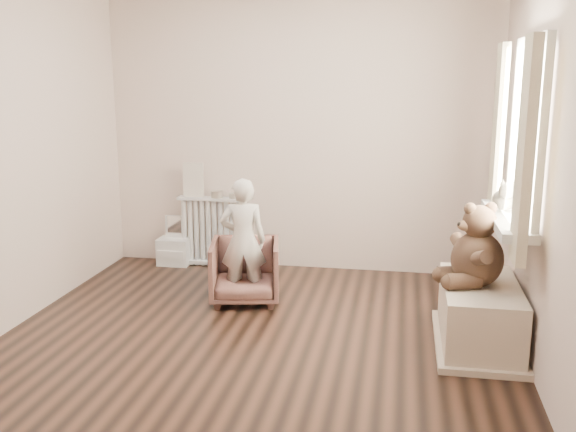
% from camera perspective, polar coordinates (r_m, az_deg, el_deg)
% --- Properties ---
extents(floor, '(3.60, 3.60, 0.01)m').
position_cam_1_polar(floor, '(4.57, -2.92, -11.00)').
color(floor, black).
rests_on(floor, ground).
extents(back_wall, '(3.60, 0.02, 2.60)m').
position_cam_1_polar(back_wall, '(5.98, 0.92, 7.53)').
color(back_wall, beige).
rests_on(back_wall, ground).
extents(front_wall, '(3.60, 0.02, 2.60)m').
position_cam_1_polar(front_wall, '(2.53, -12.61, 0.27)').
color(front_wall, beige).
rests_on(front_wall, ground).
extents(left_wall, '(0.02, 3.60, 2.60)m').
position_cam_1_polar(left_wall, '(4.96, -23.90, 5.42)').
color(left_wall, beige).
rests_on(left_wall, ground).
extents(right_wall, '(0.02, 3.60, 2.60)m').
position_cam_1_polar(right_wall, '(4.19, 21.68, 4.48)').
color(right_wall, beige).
rests_on(right_wall, ground).
extents(window, '(0.03, 0.90, 1.10)m').
position_cam_1_polar(window, '(4.46, 20.60, 6.95)').
color(window, white).
rests_on(window, right_wall).
extents(window_sill, '(0.22, 1.10, 0.06)m').
position_cam_1_polar(window_sill, '(4.53, 18.92, -0.30)').
color(window_sill, silver).
rests_on(window_sill, right_wall).
extents(curtain_left, '(0.06, 0.26, 1.30)m').
position_cam_1_polar(curtain_left, '(3.89, 20.36, 5.36)').
color(curtain_left, beige).
rests_on(curtain_left, right_wall).
extents(curtain_right, '(0.06, 0.26, 1.30)m').
position_cam_1_polar(curtain_right, '(5.01, 18.19, 6.96)').
color(curtain_right, beige).
rests_on(curtain_right, right_wall).
extents(radiator, '(0.64, 0.12, 0.67)m').
position_cam_1_polar(radiator, '(6.20, -6.82, -0.91)').
color(radiator, silver).
rests_on(radiator, floor).
extents(paper_doll, '(0.20, 0.02, 0.33)m').
position_cam_1_polar(paper_doll, '(6.16, -8.41, 3.20)').
color(paper_doll, beige).
rests_on(paper_doll, radiator).
extents(tin_a, '(0.11, 0.11, 0.07)m').
position_cam_1_polar(tin_a, '(6.11, -6.34, 1.94)').
color(tin_a, '#A59E8C').
rests_on(tin_a, radiator).
extents(tin_b, '(0.09, 0.09, 0.05)m').
position_cam_1_polar(tin_b, '(6.07, -4.85, 1.81)').
color(tin_b, '#A59E8C').
rests_on(tin_b, radiator).
extents(toy_vanity, '(0.30, 0.22, 0.48)m').
position_cam_1_polar(toy_vanity, '(6.31, -10.10, -1.84)').
color(toy_vanity, silver).
rests_on(toy_vanity, floor).
extents(armchair, '(0.64, 0.66, 0.51)m').
position_cam_1_polar(armchair, '(5.24, -3.83, -4.91)').
color(armchair, brown).
rests_on(armchair, floor).
extents(child, '(0.41, 0.31, 1.01)m').
position_cam_1_polar(child, '(5.12, -4.01, -2.20)').
color(child, silver).
rests_on(child, armchair).
extents(toy_bench, '(0.50, 0.94, 0.44)m').
position_cam_1_polar(toy_bench, '(4.60, 16.63, -8.65)').
color(toy_bench, beige).
rests_on(toy_bench, floor).
extents(teddy_bear, '(0.53, 0.47, 0.55)m').
position_cam_1_polar(teddy_bear, '(4.44, 16.51, -3.03)').
color(teddy_bear, '#322116').
rests_on(teddy_bear, toy_bench).
extents(plush_cat, '(0.22, 0.29, 0.22)m').
position_cam_1_polar(plush_cat, '(4.63, 18.67, 1.64)').
color(plush_cat, '#6D685C').
rests_on(plush_cat, window_sill).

